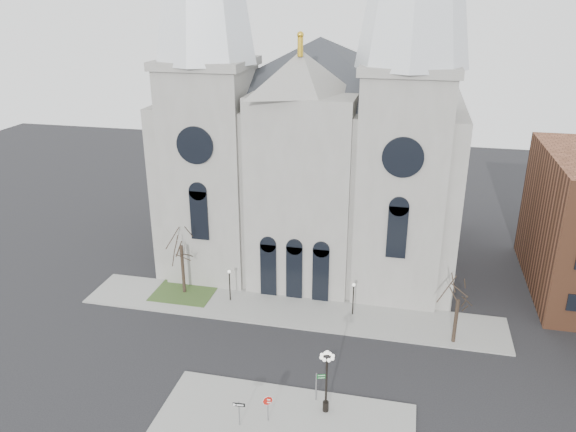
% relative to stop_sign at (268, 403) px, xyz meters
% --- Properties ---
extents(ground, '(160.00, 160.00, 0.00)m').
position_rel_stop_sign_xyz_m(ground, '(-1.86, 3.94, -1.66)').
color(ground, black).
rests_on(ground, ground).
extents(sidewalk_far, '(40.00, 6.00, 0.14)m').
position_rel_stop_sign_xyz_m(sidewalk_far, '(-1.86, 14.94, -1.59)').
color(sidewalk_far, gray).
rests_on(sidewalk_far, ground).
extents(grass_patch, '(6.00, 5.00, 0.18)m').
position_rel_stop_sign_xyz_m(grass_patch, '(-12.86, 15.94, -1.57)').
color(grass_patch, '#2B461E').
rests_on(grass_patch, ground).
extents(cathedral, '(33.00, 26.66, 54.00)m').
position_rel_stop_sign_xyz_m(cathedral, '(-1.86, 26.80, 16.82)').
color(cathedral, gray).
rests_on(cathedral, ground).
extents(tree_left, '(3.20, 3.20, 7.50)m').
position_rel_stop_sign_xyz_m(tree_left, '(-12.86, 15.94, 3.92)').
color(tree_left, black).
rests_on(tree_left, ground).
extents(tree_right, '(3.20, 3.20, 6.00)m').
position_rel_stop_sign_xyz_m(tree_right, '(13.14, 12.94, 2.80)').
color(tree_right, black).
rests_on(tree_right, ground).
extents(ped_lamp_left, '(0.32, 0.32, 3.26)m').
position_rel_stop_sign_xyz_m(ped_lamp_left, '(-7.86, 15.44, 0.67)').
color(ped_lamp_left, black).
rests_on(ped_lamp_left, sidewalk_far).
extents(ped_lamp_right, '(0.32, 0.32, 3.26)m').
position_rel_stop_sign_xyz_m(ped_lamp_right, '(4.14, 15.44, 0.67)').
color(ped_lamp_right, black).
rests_on(ped_lamp_right, sidewalk_far).
extents(stop_sign, '(0.76, 0.13, 2.10)m').
position_rel_stop_sign_xyz_m(stop_sign, '(0.00, 0.00, 0.00)').
color(stop_sign, slate).
rests_on(stop_sign, sidewalk_near).
extents(globe_lamp, '(1.40, 1.40, 5.11)m').
position_rel_stop_sign_xyz_m(globe_lamp, '(3.78, 1.88, 1.69)').
color(globe_lamp, black).
rests_on(globe_lamp, sidewalk_near).
extents(one_way_sign, '(0.86, 0.11, 1.97)m').
position_rel_stop_sign_xyz_m(one_way_sign, '(-1.82, -0.85, -0.17)').
color(one_way_sign, slate).
rests_on(one_way_sign, sidewalk_near).
extents(street_name_sign, '(0.71, 0.28, 2.32)m').
position_rel_stop_sign_xyz_m(street_name_sign, '(2.97, 2.91, -0.16)').
color(street_name_sign, slate).
rests_on(street_name_sign, sidewalk_near).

